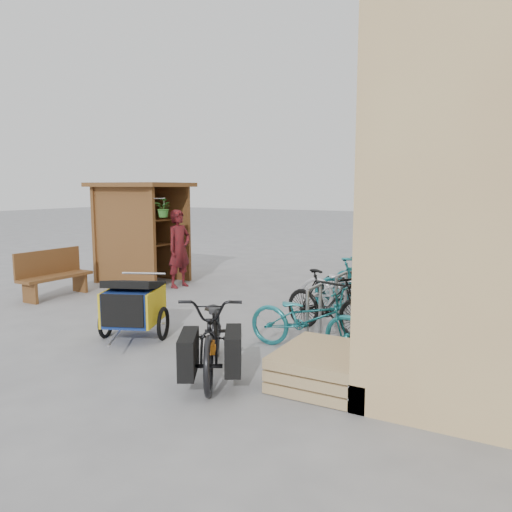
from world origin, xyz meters
The scene contains 17 objects.
ground centered at (0.00, 0.00, 0.00)m, with size 80.00×80.00×0.00m, color gray.
kiosk centered at (-3.28, 2.47, 1.55)m, with size 2.49×1.65×2.40m.
bike_rack centered at (2.30, 2.40, 0.52)m, with size 0.05×5.35×0.86m.
pallet_stack centered at (3.00, -1.40, 0.21)m, with size 1.00×1.20×0.40m.
bench centered at (-3.68, 0.27, 0.51)m, with size 0.52×1.58×0.99m.
shopping_carts centered at (3.00, 6.87, 0.62)m, with size 0.60×1.65×1.07m.
child_trailer centered at (-0.19, -1.10, 0.54)m, with size 1.09×1.66×0.97m.
cargo_bike centered at (1.71, -1.78, 0.52)m, with size 1.62×2.10×1.06m.
person_kiosk centered at (-2.00, 2.40, 0.89)m, with size 0.65×0.43×1.79m, color maroon.
bike_0 centered at (2.35, -0.39, 0.46)m, with size 0.61×1.75×0.92m, color #207780.
bike_1 centered at (2.33, 0.53, 0.50)m, with size 0.47×1.68×1.01m, color black.
bike_2 centered at (2.28, 1.78, 0.50)m, with size 0.67×1.91×1.00m, color #AEAEB3.
bike_3 centered at (2.40, 2.01, 0.51)m, with size 0.48×1.70×1.02m, color #207780.
bike_4 centered at (2.19, 2.85, 0.44)m, with size 0.58×1.67×0.88m, color black.
bike_5 centered at (2.14, 3.06, 0.45)m, with size 0.42×1.48×0.89m, color #207780.
bike_6 centered at (2.32, 4.00, 0.46)m, with size 0.61×1.74×0.91m, color #207780.
bike_7 centered at (2.34, 4.36, 0.44)m, with size 0.42×1.48×0.89m, color #207780.
Camera 1 is at (5.00, -6.69, 2.29)m, focal length 35.00 mm.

